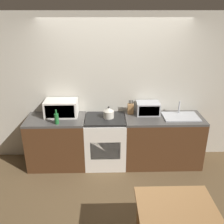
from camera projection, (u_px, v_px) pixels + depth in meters
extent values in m
plane|color=brown|center=(117.00, 192.00, 3.87)|extent=(16.00, 16.00, 0.00)
cube|color=beige|center=(115.00, 89.00, 4.42)|extent=(10.00, 0.06, 2.60)
cube|color=#4C2D19|center=(58.00, 143.00, 4.42)|extent=(1.00, 0.62, 0.86)
cube|color=#474442|center=(55.00, 119.00, 4.24)|extent=(1.00, 0.62, 0.04)
cube|color=#4C2D19|center=(162.00, 141.00, 4.46)|extent=(1.34, 0.62, 0.86)
cube|color=#474442|center=(164.00, 118.00, 4.29)|extent=(1.34, 0.62, 0.04)
cube|color=silver|center=(105.00, 142.00, 4.44)|extent=(0.70, 0.62, 0.86)
cube|color=black|center=(105.00, 119.00, 4.26)|extent=(0.67, 0.57, 0.04)
cube|color=black|center=(105.00, 151.00, 4.16)|extent=(0.50, 0.02, 0.32)
cylinder|color=beige|center=(109.00, 114.00, 4.24)|extent=(0.18, 0.18, 0.12)
cone|color=beige|center=(109.00, 109.00, 4.21)|extent=(0.17, 0.17, 0.06)
sphere|color=black|center=(109.00, 107.00, 4.20)|extent=(0.03, 0.03, 0.03)
cube|color=silver|center=(61.00, 108.00, 4.29)|extent=(0.56, 0.34, 0.28)
cube|color=black|center=(60.00, 112.00, 4.14)|extent=(0.49, 0.01, 0.23)
cylinder|color=#1E662D|center=(57.00, 119.00, 4.01)|extent=(0.07, 0.07, 0.17)
cylinder|color=#1E662D|center=(56.00, 112.00, 3.97)|extent=(0.03, 0.03, 0.07)
cube|color=#9E7042|center=(131.00, 109.00, 4.39)|extent=(0.10, 0.10, 0.18)
cylinder|color=black|center=(129.00, 102.00, 4.34)|extent=(0.01, 0.01, 0.07)
cylinder|color=black|center=(131.00, 102.00, 4.35)|extent=(0.01, 0.01, 0.07)
cylinder|color=black|center=(132.00, 102.00, 4.35)|extent=(0.01, 0.01, 0.07)
cube|color=#ADAFB5|center=(148.00, 108.00, 4.37)|extent=(0.40, 0.28, 0.22)
cube|color=black|center=(149.00, 111.00, 4.25)|extent=(0.35, 0.01, 0.17)
cube|color=#ADAFB5|center=(181.00, 117.00, 4.28)|extent=(0.60, 0.41, 0.02)
cylinder|color=#ADAFB5|center=(179.00, 107.00, 4.37)|extent=(0.03, 0.03, 0.22)
cube|color=#9E7042|center=(177.00, 209.00, 2.60)|extent=(0.83, 0.66, 0.04)
cylinder|color=#9E7042|center=(138.00, 216.00, 2.98)|extent=(0.05, 0.05, 0.68)
cylinder|color=#9E7042|center=(197.00, 214.00, 3.00)|extent=(0.05, 0.05, 0.68)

